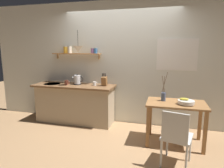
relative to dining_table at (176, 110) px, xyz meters
name	(u,v)px	position (x,y,z in m)	size (l,w,h in m)	color
ground_plane	(114,132)	(-1.18, 0.18, -0.63)	(14.00, 14.00, 0.00)	#A87F56
back_wall	(130,64)	(-0.97, 0.83, 0.73)	(6.80, 0.11, 2.70)	silver
kitchen_counter	(75,103)	(-2.18, 0.50, -0.18)	(1.83, 0.63, 0.88)	tan
wall_shelf	(76,52)	(-2.18, 0.67, 0.98)	(1.14, 0.20, 0.29)	#9E6B3D
dining_table	(176,110)	(0.00, 0.00, 0.00)	(1.00, 0.63, 0.76)	#9E6B3D
dining_chair_near	(176,136)	(-0.02, -0.75, -0.14)	(0.49, 0.51, 0.86)	silver
fruit_bowl	(186,102)	(0.15, -0.07, 0.18)	(0.27, 0.27, 0.11)	silver
twig_vase	(163,96)	(-0.22, 0.07, 0.22)	(0.10, 0.08, 0.52)	#475675
electric_kettle	(77,80)	(-2.11, 0.53, 0.36)	(0.25, 0.17, 0.24)	black
knife_block	(104,81)	(-1.48, 0.54, 0.36)	(0.11, 0.15, 0.28)	brown
coffee_mug_by_sink	(67,82)	(-2.35, 0.46, 0.30)	(0.12, 0.08, 0.10)	#C6664C
coffee_mug_spare	(95,84)	(-1.69, 0.51, 0.30)	(0.12, 0.08, 0.09)	white
pendant_lamp	(78,49)	(-2.01, 0.39, 1.05)	(0.20, 0.20, 0.45)	black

